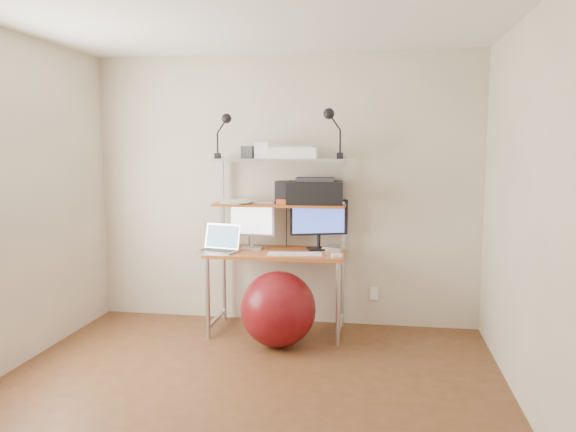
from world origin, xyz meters
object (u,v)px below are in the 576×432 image
Objects in this scene: printer at (315,191)px; exercise_ball at (278,309)px; monitor_silver at (252,222)px; laptop at (220,245)px; monitor_black at (319,220)px.

exercise_ball is (-0.25, -0.49, -0.95)m from printer.
monitor_silver reaches higher than laptop.
monitor_silver is at bearing -176.86° from printer.
laptop reaches higher than exercise_ball.
monitor_black reaches higher than monitor_silver.
monitor_silver is 0.63m from printer.
exercise_ball is at bearing -120.60° from printer.
monitor_black reaches higher than exercise_ball.
printer reaches higher than monitor_silver.
laptop is 0.62× the size of exercise_ball.
monitor_silver is at bearing 46.44° from laptop.
monitor_black is at bearing 28.37° from laptop.
monitor_black is 1.34× the size of laptop.
laptop is (-0.25, -0.16, -0.19)m from monitor_silver.
monitor_black is 0.83× the size of exercise_ball.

